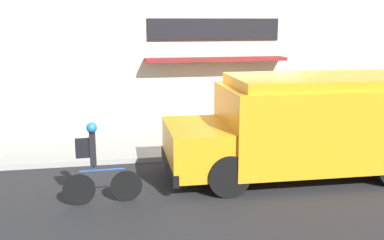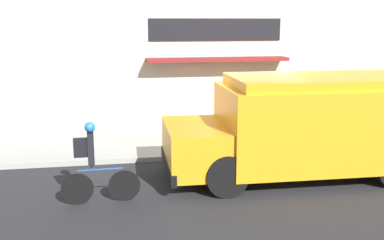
{
  "view_description": "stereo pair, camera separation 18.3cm",
  "coord_description": "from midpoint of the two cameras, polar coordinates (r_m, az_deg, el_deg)",
  "views": [
    {
      "loc": [
        -3.31,
        -10.84,
        3.49
      ],
      "look_at": [
        -1.34,
        -0.2,
        1.1
      ],
      "focal_mm": 42.0,
      "sensor_mm": 36.0,
      "label": 1
    },
    {
      "loc": [
        -3.13,
        -10.87,
        3.49
      ],
      "look_at": [
        -1.34,
        -0.2,
        1.1
      ],
      "focal_mm": 42.0,
      "sensor_mm": 36.0,
      "label": 2
    }
  ],
  "objects": [
    {
      "name": "storefront",
      "position": [
        14.2,
        2.64,
        8.9
      ],
      "size": [
        17.44,
        0.85,
        5.22
      ],
      "color": "beige",
      "rests_on": "ground_plane"
    },
    {
      "name": "sidewalk",
      "position": [
        13.05,
        4.16,
        -2.8
      ],
      "size": [
        28.0,
        2.63,
        0.13
      ],
      "color": "#999993",
      "rests_on": "ground_plane"
    },
    {
      "name": "cyclist",
      "position": [
        8.87,
        -12.73,
        -5.52
      ],
      "size": [
        1.53,
        0.21,
        1.63
      ],
      "rotation": [
        0.0,
        0.0,
        0.04
      ],
      "color": "black",
      "rests_on": "ground_plane"
    },
    {
      "name": "ground_plane",
      "position": [
        11.85,
        5.77,
        -4.74
      ],
      "size": [
        70.0,
        70.0,
        0.0
      ],
      "primitive_type": "plane",
      "color": "#232326"
    },
    {
      "name": "school_bus",
      "position": [
        10.51,
        14.23,
        -0.5
      ],
      "size": [
        5.99,
        2.81,
        2.3
      ],
      "rotation": [
        0.0,
        0.0,
        -0.01
      ],
      "color": "orange",
      "rests_on": "ground_plane"
    }
  ]
}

